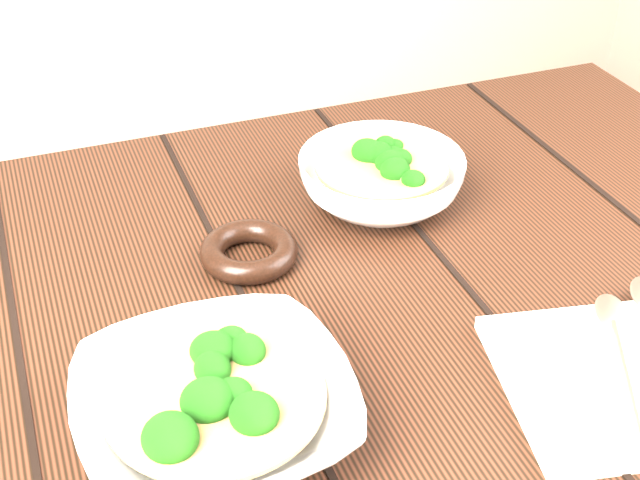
% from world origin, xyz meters
% --- Properties ---
extents(table, '(1.20, 0.80, 0.75)m').
position_xyz_m(table, '(0.00, 0.00, 0.63)').
color(table, '#36190F').
rests_on(table, ground).
extents(soup_bowl_front, '(0.21, 0.21, 0.06)m').
position_xyz_m(soup_bowl_front, '(-0.09, -0.10, 0.78)').
color(soup_bowl_front, silver).
rests_on(soup_bowl_front, table).
extents(soup_bowl_back, '(0.22, 0.22, 0.06)m').
position_xyz_m(soup_bowl_back, '(0.16, 0.16, 0.78)').
color(soup_bowl_back, silver).
rests_on(soup_bowl_back, table).
extents(trivet, '(0.13, 0.13, 0.02)m').
position_xyz_m(trivet, '(0.00, 0.11, 0.76)').
color(trivet, black).
rests_on(trivet, table).
extents(napkin, '(0.25, 0.22, 0.01)m').
position_xyz_m(napkin, '(0.25, -0.17, 0.76)').
color(napkin, beige).
rests_on(napkin, table).
extents(spoon_left, '(0.10, 0.17, 0.01)m').
position_xyz_m(spoon_left, '(0.25, -0.13, 0.77)').
color(spoon_left, '#A19C8E').
rests_on(spoon_left, napkin).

